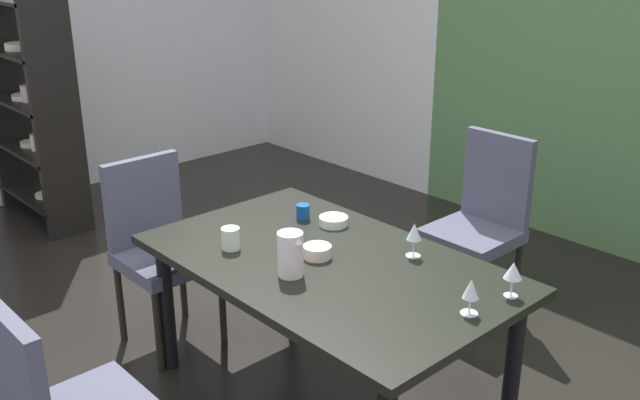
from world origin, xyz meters
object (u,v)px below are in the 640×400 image
Objects in this scene: wine_glass_near_window at (414,233)px; cup_corner at (231,238)px; serving_bowl_rear at (334,221)px; cup_right at (303,212)px; chair_left_near at (158,241)px; serving_bowl_east at (317,251)px; wine_glass_south at (513,272)px; display_shelf at (31,102)px; dining_table at (327,277)px; wine_glass_west at (471,290)px; chair_head_far at (482,216)px; pitcher_left at (291,254)px.

cup_corner is (-0.60, -0.54, -0.06)m from wine_glass_near_window.
serving_bowl_rear is 0.17m from cup_right.
chair_left_near is 0.65m from cup_corner.
chair_left_near is 0.93m from serving_bowl_rear.
wine_glass_south is at bearing 22.15° from serving_bowl_east.
cup_right is at bearing 5.81° from display_shelf.
wine_glass_west reaches higher than dining_table.
serving_bowl_east is (0.94, 0.25, 0.19)m from chair_left_near.
chair_left_near is 0.55× the size of display_shelf.
wine_glass_south is at bearing 3.34° from cup_right.
cup_right is 0.74× the size of cup_corner.
chair_left_near is 6.76× the size of wine_glass_west.
chair_head_far reaches higher than wine_glass_west.
wine_glass_south is 1.01× the size of wine_glass_west.
chair_left_near is 2.12m from display_shelf.
display_shelf is at bearing -178.40° from wine_glass_west.
dining_table is at bearing -126.74° from wine_glass_near_window.
serving_bowl_rear is at bearing 19.61° from cup_right.
display_shelf reaches higher than wine_glass_south.
chair_left_near is 7.79× the size of serving_bowl_east.
wine_glass_south is 0.88m from pitcher_left.
chair_left_near is at bearing -165.47° from dining_table.
cup_right is (-0.65, -0.07, -0.07)m from wine_glass_near_window.
wine_glass_west is at bearing 5.90° from dining_table.
chair_head_far is at bearing 129.94° from wine_glass_south.
chair_left_near is at bearing -6.14° from display_shelf.
chair_left_near reaches higher than serving_bowl_east.
serving_bowl_east is at bearing 34.38° from cup_corner.
cup_corner is (-0.38, -0.24, 0.13)m from dining_table.
wine_glass_south is at bearing 129.94° from chair_head_far.
wine_glass_near_window is at bearing 114.71° from chair_left_near.
chair_head_far is 1.24m from serving_bowl_east.
dining_table is 0.41m from serving_bowl_rear.
wine_glass_west reaches higher than cup_right.
serving_bowl_east is 1.25× the size of cup_corner.
wine_glass_near_window is at bearing 41.76° from cup_corner.
wine_glass_south reaches higher than wine_glass_west.
wine_glass_south is at bearing 0.59° from serving_bowl_rear.
wine_glass_near_window is 0.43m from serving_bowl_east.
display_shelf is (-3.07, -0.03, 0.27)m from dining_table.
dining_table is 10.56× the size of wine_glass_near_window.
cup_corner is (0.05, -0.47, 0.01)m from cup_right.
chair_head_far is 10.21× the size of cup_corner.
pitcher_left is at bearing -113.60° from wine_glass_near_window.
chair_head_far is 7.08× the size of wine_glass_west.
serving_bowl_rear is 1.42× the size of cup_corner.
pitcher_left is at bearing -144.62° from wine_glass_south.
wine_glass_south reaches higher than serving_bowl_east.
chair_head_far is 1.39m from wine_glass_west.
wine_glass_west is (0.69, 0.07, 0.18)m from dining_table.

